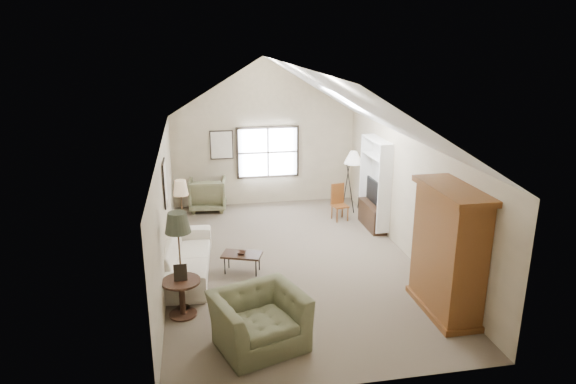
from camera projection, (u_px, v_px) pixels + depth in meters
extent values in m
cube|color=#6B5B4C|center=(291.00, 262.00, 10.69)|extent=(5.00, 8.00, 0.01)
cube|color=#B9AA8C|center=(264.00, 159.00, 14.07)|extent=(5.00, 0.01, 2.50)
cube|color=#B9AA8C|center=(351.00, 303.00, 6.56)|extent=(5.00, 0.01, 2.50)
cube|color=#B9AA8C|center=(164.00, 212.00, 9.88)|extent=(0.01, 8.00, 2.50)
cube|color=#B9AA8C|center=(409.00, 198.00, 10.75)|extent=(0.01, 8.00, 2.50)
cube|color=black|center=(268.00, 152.00, 14.00)|extent=(1.72, 0.08, 1.42)
cube|color=black|center=(165.00, 183.00, 10.02)|extent=(0.68, 0.04, 0.88)
cube|color=black|center=(221.00, 145.00, 13.71)|extent=(0.62, 0.04, 0.78)
cube|color=brown|center=(448.00, 251.00, 8.49)|extent=(0.60, 1.50, 2.20)
cube|color=white|center=(375.00, 182.00, 12.26)|extent=(0.32, 1.30, 2.10)
cube|color=#382316|center=(372.00, 216.00, 12.50)|extent=(0.34, 1.18, 0.60)
cube|color=black|center=(374.00, 191.00, 12.32)|extent=(0.05, 0.90, 0.55)
imported|color=beige|center=(183.00, 256.00, 10.06)|extent=(1.19, 2.64, 0.75)
imported|color=#616044|center=(259.00, 320.00, 7.71)|extent=(1.59, 1.49, 0.84)
imported|color=#6A6A4A|center=(208.00, 193.00, 13.76)|extent=(1.04, 1.06, 0.89)
cube|color=#322114|center=(242.00, 263.00, 10.17)|extent=(0.87, 0.66, 0.39)
imported|color=#362016|center=(242.00, 253.00, 10.10)|extent=(0.24, 0.24, 0.05)
cylinder|color=#3E2719|center=(182.00, 298.00, 8.57)|extent=(0.69, 0.69, 0.65)
cube|color=brown|center=(340.00, 203.00, 12.95)|extent=(0.42, 0.42, 0.93)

